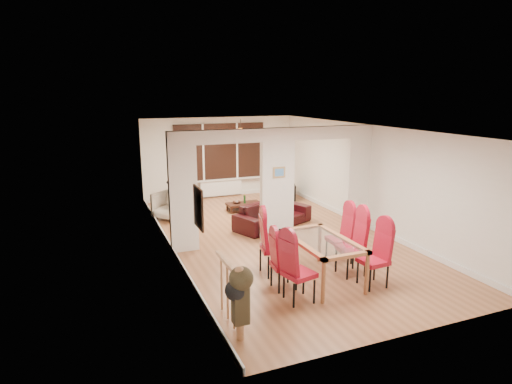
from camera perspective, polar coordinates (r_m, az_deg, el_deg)
floor at (r=10.24m, az=2.76°, el=-6.11°), size 5.00×9.00×0.01m
room_walls at (r=9.88m, az=2.84°, el=1.02°), size 5.00×9.00×2.60m
divider_wall at (r=9.88m, az=2.84°, el=1.02°), size 5.00×0.18×2.60m
bay_window_blinds at (r=13.95m, az=-4.80°, el=5.40°), size 3.00×0.08×1.80m
radiator at (r=14.12m, az=-4.66°, el=0.55°), size 1.40×0.08×0.50m
pendant_light at (r=12.89m, az=-2.06°, el=7.71°), size 0.36×0.36×0.36m
stair_newel at (r=6.51m, az=-3.69°, el=-12.64°), size 0.40×1.20×1.10m
wall_poster at (r=6.80m, az=-7.70°, el=-2.11°), size 0.04×0.52×0.67m
pillar_photo at (r=9.74m, az=3.10°, el=2.63°), size 0.30×0.03×0.25m
dining_table at (r=7.99m, az=8.69°, el=-8.92°), size 0.95×1.68×0.79m
dining_chair_la at (r=7.13m, az=5.80°, el=-10.15°), size 0.54×0.54×1.13m
dining_chair_lb at (r=7.56m, az=3.74°, el=-9.13°), size 0.45×0.45×1.02m
dining_chair_lc at (r=8.12m, az=2.42°, el=-6.91°), size 0.56×0.56×1.18m
dining_chair_ra at (r=7.89m, az=15.39°, el=-8.28°), size 0.48×0.48×1.11m
dining_chair_rb at (r=8.27m, az=12.60°, el=-6.90°), size 0.52×0.52×1.17m
dining_chair_rc at (r=8.81m, az=11.08°, el=-5.79°), size 0.47×0.47×1.11m
sofa at (r=11.00m, az=2.28°, el=-3.02°), size 2.29×1.59×0.62m
armchair at (r=11.86m, az=-11.20°, el=-1.76°), size 1.14×1.14×0.75m
person at (r=11.90m, az=-10.84°, el=0.85°), size 0.65×0.44×1.77m
television at (r=13.84m, az=4.67°, el=0.13°), size 0.89×0.44×0.52m
coffee_table at (r=12.49m, az=-1.62°, el=-1.98°), size 1.07×0.67×0.23m
bottle at (r=12.39m, az=-1.53°, el=-0.94°), size 0.06×0.06×0.26m
bowl at (r=12.43m, az=-2.57°, el=-1.38°), size 0.22×0.22×0.05m
shoes at (r=9.96m, az=3.49°, el=-6.36°), size 0.26×0.28×0.11m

